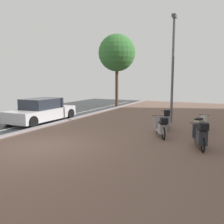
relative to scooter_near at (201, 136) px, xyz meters
The scene contains 8 objects.
ground 4.77m from the scooter_near, 149.72° to the right, with size 21.00×40.00×0.13m.
scooter_near is the anchor object (origin of this frame).
scooter_mid 3.43m from the scooter_near, 124.03° to the left, with size 0.76×1.81×1.07m.
scooter_far 2.08m from the scooter_near, 146.40° to the left, with size 1.00×1.68×0.96m.
scooter_extra 3.08m from the scooter_near, 96.78° to the left, with size 0.61×1.66×0.77m.
parked_car_near 9.24m from the scooter_near, 167.98° to the left, with size 1.93×4.33×1.36m.
lamp_post 6.13m from the scooter_near, 113.36° to the left, with size 0.20×0.52×5.98m.
street_tree 14.25m from the scooter_near, 127.43° to the left, with size 3.21×3.21×6.32m.
Camera 1 is at (6.43, -6.84, 2.54)m, focal length 39.82 mm.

